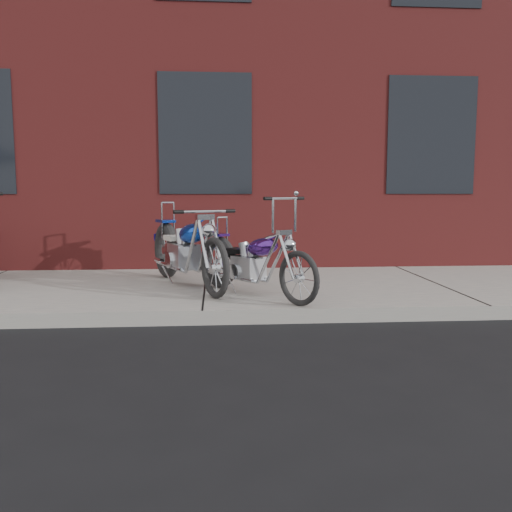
{
  "coord_description": "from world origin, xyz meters",
  "views": [
    {
      "loc": [
        0.14,
        -5.33,
        1.34
      ],
      "look_at": [
        0.6,
        0.8,
        0.6
      ],
      "focal_mm": 38.0,
      "sensor_mm": 36.0,
      "label": 1
    }
  ],
  "objects": [
    {
      "name": "building_brick",
      "position": [
        0.0,
        8.0,
        4.0
      ],
      "size": [
        22.0,
        10.0,
        8.0
      ],
      "primitive_type": "cube",
      "color": "maroon",
      "rests_on": "ground"
    },
    {
      "name": "ground",
      "position": [
        0.0,
        0.0,
        0.0
      ],
      "size": [
        120.0,
        120.0,
        0.0
      ],
      "primitive_type": "plane",
      "color": "black",
      "rests_on": "ground"
    },
    {
      "name": "chopper_blue",
      "position": [
        -0.23,
        1.46,
        0.58
      ],
      "size": [
        1.06,
        2.24,
        1.04
      ],
      "rotation": [
        0.0,
        0.0,
        -1.16
      ],
      "color": "black",
      "rests_on": "sidewalk"
    },
    {
      "name": "chopper_purple",
      "position": [
        0.56,
        0.78,
        0.51
      ],
      "size": [
        1.25,
        1.69,
        1.13
      ],
      "rotation": [
        0.0,
        0.0,
        -0.95
      ],
      "color": "black",
      "rests_on": "sidewalk"
    },
    {
      "name": "sidewalk",
      "position": [
        0.0,
        1.5,
        0.07
      ],
      "size": [
        22.0,
        3.0,
        0.15
      ],
      "primitive_type": "cube",
      "color": "gray",
      "rests_on": "ground"
    }
  ]
}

